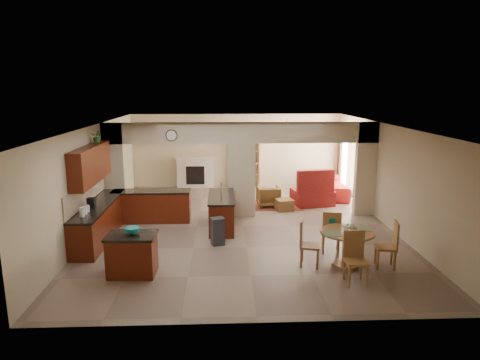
{
  "coord_description": "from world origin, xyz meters",
  "views": [
    {
      "loc": [
        -0.56,
        -11.34,
        3.78
      ],
      "look_at": [
        -0.07,
        0.3,
        1.25
      ],
      "focal_mm": 32.0,
      "sensor_mm": 36.0,
      "label": 1
    }
  ],
  "objects_px": {
    "kitchen_island": "(132,254)",
    "dining_table": "(347,243)",
    "sofa": "(330,184)",
    "armchair": "(268,196)"
  },
  "relations": [
    {
      "from": "dining_table",
      "to": "sofa",
      "type": "xyz_separation_m",
      "value": [
        1.21,
        6.23,
        -0.14
      ]
    },
    {
      "from": "kitchen_island",
      "to": "armchair",
      "type": "height_order",
      "value": "kitchen_island"
    },
    {
      "from": "sofa",
      "to": "armchair",
      "type": "relative_size",
      "value": 3.56
    },
    {
      "from": "kitchen_island",
      "to": "sofa",
      "type": "relative_size",
      "value": 0.39
    },
    {
      "from": "kitchen_island",
      "to": "dining_table",
      "type": "distance_m",
      "value": 4.52
    },
    {
      "from": "kitchen_island",
      "to": "dining_table",
      "type": "bearing_deg",
      "value": 4.78
    },
    {
      "from": "armchair",
      "to": "sofa",
      "type": "bearing_deg",
      "value": -153.43
    },
    {
      "from": "armchair",
      "to": "kitchen_island",
      "type": "bearing_deg",
      "value": 52.99
    },
    {
      "from": "kitchen_island",
      "to": "armchair",
      "type": "bearing_deg",
      "value": 58.38
    },
    {
      "from": "dining_table",
      "to": "sofa",
      "type": "relative_size",
      "value": 0.44
    }
  ]
}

